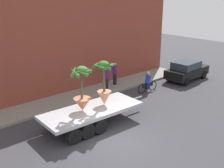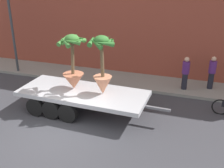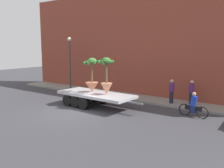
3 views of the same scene
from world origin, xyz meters
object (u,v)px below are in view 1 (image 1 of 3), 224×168
at_px(potted_palm_middle, 104,85).
at_px(pedestrian_near_gate, 115,73).
at_px(potted_palm_rear, 82,93).
at_px(cyclist, 148,83).
at_px(flatbed_trailer, 88,114).
at_px(pedestrian_far_left, 106,78).
at_px(parked_car, 187,70).

distance_m(potted_palm_middle, pedestrian_near_gate, 6.06).
bearing_deg(potted_palm_rear, cyclist, 12.21).
distance_m(flatbed_trailer, pedestrian_far_left, 5.59).
height_order(potted_palm_rear, pedestrian_near_gate, potted_palm_rear).
bearing_deg(cyclist, potted_palm_rear, -167.79).
relative_size(potted_palm_rear, parked_car, 0.59).
distance_m(potted_palm_rear, cyclist, 7.03).
distance_m(flatbed_trailer, pedestrian_near_gate, 6.90).
height_order(flatbed_trailer, pedestrian_near_gate, pedestrian_near_gate).
xyz_separation_m(parked_car, pedestrian_near_gate, (-5.49, 2.66, 0.22)).
distance_m(flatbed_trailer, parked_car, 11.13).
bearing_deg(potted_palm_rear, pedestrian_near_gate, 34.27).
bearing_deg(parked_car, pedestrian_far_left, 162.27).
height_order(cyclist, pedestrian_far_left, pedestrian_far_left).
relative_size(potted_palm_rear, pedestrian_far_left, 1.41).
distance_m(flatbed_trailer, potted_palm_middle, 1.80).
height_order(potted_palm_rear, cyclist, potted_palm_rear).
height_order(flatbed_trailer, potted_palm_rear, potted_palm_rear).
height_order(potted_palm_middle, pedestrian_near_gate, potted_palm_middle).
bearing_deg(cyclist, pedestrian_far_left, 138.78).
relative_size(potted_palm_middle, pedestrian_far_left, 1.46).
relative_size(flatbed_trailer, pedestrian_far_left, 3.85).
height_order(parked_car, pedestrian_near_gate, pedestrian_near_gate).
height_order(potted_palm_rear, pedestrian_far_left, potted_palm_rear).
relative_size(potted_palm_middle, pedestrian_near_gate, 1.46).
bearing_deg(pedestrian_near_gate, pedestrian_far_left, -158.29).
xyz_separation_m(potted_palm_middle, parked_car, (9.87, 1.39, -1.30)).
distance_m(flatbed_trailer, potted_palm_rear, 1.26).
xyz_separation_m(potted_palm_rear, potted_palm_middle, (1.38, -0.12, 0.15)).
height_order(flatbed_trailer, pedestrian_far_left, pedestrian_far_left).
relative_size(parked_car, pedestrian_far_left, 2.41).
relative_size(flatbed_trailer, potted_palm_middle, 2.64).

